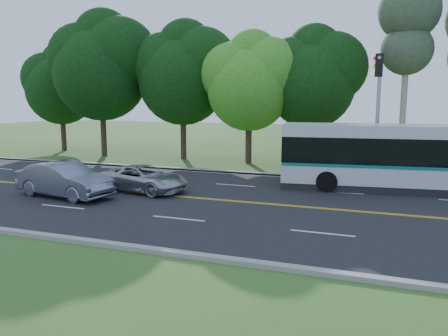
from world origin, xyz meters
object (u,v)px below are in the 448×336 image
(sedan, at_px, (65,180))
(suv, at_px, (143,178))
(traffic_signal, at_px, (378,98))
(transit_bus, at_px, (410,159))

(sedan, relative_size, suv, 1.06)
(traffic_signal, xyz_separation_m, suv, (-10.86, -4.90, -4.00))
(suv, bearing_deg, sedan, 139.73)
(suv, bearing_deg, traffic_signal, -56.01)
(traffic_signal, height_order, suv, traffic_signal)
(sedan, bearing_deg, traffic_signal, -52.50)
(traffic_signal, relative_size, transit_bus, 0.54)
(transit_bus, height_order, suv, transit_bus)
(transit_bus, bearing_deg, traffic_signal, 163.69)
(traffic_signal, relative_size, suv, 1.49)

